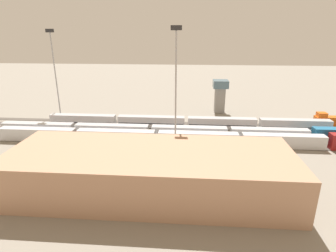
% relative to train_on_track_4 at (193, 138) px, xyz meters
% --- Properties ---
extents(ground_plane, '(400.00, 400.00, 0.00)m').
position_rel_train_on_track_4_xyz_m(ground_plane, '(5.94, -10.00, -2.08)').
color(ground_plane, gray).
extents(track_bed_0, '(140.00, 2.80, 0.12)m').
position_rel_train_on_track_4_xyz_m(track_bed_0, '(5.94, -20.00, -2.02)').
color(track_bed_0, '#4C443D').
rests_on(track_bed_0, ground_plane).
extents(track_bed_1, '(140.00, 2.80, 0.12)m').
position_rel_train_on_track_4_xyz_m(track_bed_1, '(5.94, -15.00, -2.02)').
color(track_bed_1, '#4C443D').
rests_on(track_bed_1, ground_plane).
extents(track_bed_2, '(140.00, 2.80, 0.12)m').
position_rel_train_on_track_4_xyz_m(track_bed_2, '(5.94, -10.00, -2.02)').
color(track_bed_2, '#4C443D').
rests_on(track_bed_2, ground_plane).
extents(track_bed_3, '(140.00, 2.80, 0.12)m').
position_rel_train_on_track_4_xyz_m(track_bed_3, '(5.94, -5.00, -2.02)').
color(track_bed_3, '#4C443D').
rests_on(track_bed_3, ground_plane).
extents(track_bed_4, '(140.00, 2.80, 0.12)m').
position_rel_train_on_track_4_xyz_m(track_bed_4, '(5.94, 0.00, -2.02)').
color(track_bed_4, '#4C443D').
rests_on(track_bed_4, ground_plane).
extents(train_on_track_4, '(114.80, 3.00, 4.40)m').
position_rel_train_on_track_4_xyz_m(train_on_track_4, '(0.00, 0.00, 0.00)').
color(train_on_track_4, maroon).
rests_on(train_on_track_4, ground_plane).
extents(train_on_track_3, '(114.80, 3.06, 4.40)m').
position_rel_train_on_track_4_xyz_m(train_on_track_3, '(3.36, -5.00, -0.03)').
color(train_on_track_3, '#1E6B9E').
rests_on(train_on_track_3, ground_plane).
extents(train_on_track_1, '(95.60, 3.06, 3.80)m').
position_rel_train_on_track_4_xyz_m(train_on_track_1, '(2.22, -15.00, -0.09)').
color(train_on_track_1, '#B7BABF').
rests_on(train_on_track_1, ground_plane).
extents(train_on_track_0, '(10.00, 3.00, 5.00)m').
position_rel_train_on_track_4_xyz_m(train_on_track_0, '(-47.25, -20.00, 0.08)').
color(train_on_track_0, '#D85914').
rests_on(train_on_track_0, ground_plane).
extents(light_mast_0, '(2.80, 0.70, 32.48)m').
position_rel_train_on_track_4_xyz_m(light_mast_0, '(50.18, -22.31, 18.11)').
color(light_mast_0, '#9EA0A5').
rests_on(light_mast_0, ground_plane).
extents(light_mast_1, '(2.80, 0.70, 33.00)m').
position_rel_train_on_track_4_xyz_m(light_mast_1, '(5.07, 2.69, 18.39)').
color(light_mast_1, '#9EA0A5').
rests_on(light_mast_1, ground_plane).
extents(maintenance_shed, '(56.77, 19.89, 9.06)m').
position_rel_train_on_track_4_xyz_m(maintenance_shed, '(8.93, 25.58, 2.45)').
color(maintenance_shed, tan).
rests_on(maintenance_shed, ground_plane).
extents(control_tower, '(6.00, 6.00, 13.18)m').
position_rel_train_on_track_4_xyz_m(control_tower, '(-11.09, -36.18, 5.64)').
color(control_tower, gray).
rests_on(control_tower, ground_plane).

